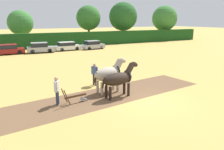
{
  "coord_description": "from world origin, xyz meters",
  "views": [
    {
      "loc": [
        -8.14,
        -10.53,
        5.01
      ],
      "look_at": [
        -0.9,
        3.01,
        1.1
      ],
      "focal_mm": 35.0,
      "sensor_mm": 36.0,
      "label": 1
    }
  ],
  "objects_px": {
    "tree_far_left": "(20,23)",
    "tree_center": "(164,18)",
    "parked_car_center": "(67,46)",
    "parked_car_center_right": "(93,45)",
    "parked_car_left": "(9,50)",
    "draft_horse_lead_right": "(109,74)",
    "tree_left": "(88,18)",
    "tree_center_left": "(123,17)",
    "parked_car_center_left": "(40,48)",
    "farmer_beside_team": "(95,72)",
    "plow": "(78,98)",
    "draft_horse_lead_left": "(119,79)",
    "farmer_at_plow": "(57,88)"
  },
  "relations": [
    {
      "from": "farmer_beside_team",
      "to": "parked_car_center_left",
      "type": "xyz_separation_m",
      "value": [
        -0.42,
        19.98,
        -0.27
      ]
    },
    {
      "from": "tree_center",
      "to": "plow",
      "type": "bearing_deg",
      "value": -137.43
    },
    {
      "from": "tree_far_left",
      "to": "tree_center_left",
      "type": "bearing_deg",
      "value": -3.35
    },
    {
      "from": "tree_far_left",
      "to": "plow",
      "type": "bearing_deg",
      "value": -90.95
    },
    {
      "from": "farmer_at_plow",
      "to": "parked_car_left",
      "type": "bearing_deg",
      "value": 120.23
    },
    {
      "from": "tree_left",
      "to": "draft_horse_lead_right",
      "type": "height_order",
      "value": "tree_left"
    },
    {
      "from": "tree_left",
      "to": "parked_car_center",
      "type": "bearing_deg",
      "value": -129.85
    },
    {
      "from": "tree_center_left",
      "to": "parked_car_center_left",
      "type": "bearing_deg",
      "value": -155.98
    },
    {
      "from": "parked_car_center",
      "to": "draft_horse_lead_left",
      "type": "bearing_deg",
      "value": -102.22
    },
    {
      "from": "plow",
      "to": "farmer_beside_team",
      "type": "bearing_deg",
      "value": 43.64
    },
    {
      "from": "parked_car_center",
      "to": "parked_car_center_right",
      "type": "xyz_separation_m",
      "value": [
        4.43,
        -0.52,
        0.02
      ]
    },
    {
      "from": "tree_far_left",
      "to": "tree_center",
      "type": "bearing_deg",
      "value": -3.37
    },
    {
      "from": "draft_horse_lead_right",
      "to": "parked_car_center_right",
      "type": "relative_size",
      "value": 0.69
    },
    {
      "from": "draft_horse_lead_left",
      "to": "parked_car_left",
      "type": "distance_m",
      "value": 24.21
    },
    {
      "from": "tree_far_left",
      "to": "tree_center",
      "type": "distance_m",
      "value": 33.53
    },
    {
      "from": "tree_center_left",
      "to": "parked_car_center",
      "type": "bearing_deg",
      "value": -151.92
    },
    {
      "from": "plow",
      "to": "parked_car_left",
      "type": "relative_size",
      "value": 0.41
    },
    {
      "from": "farmer_beside_team",
      "to": "parked_car_center",
      "type": "relative_size",
      "value": 0.4
    },
    {
      "from": "draft_horse_lead_left",
      "to": "parked_car_center",
      "type": "bearing_deg",
      "value": 74.81
    },
    {
      "from": "parked_car_center_left",
      "to": "parked_car_center",
      "type": "height_order",
      "value": "parked_car_center_left"
    },
    {
      "from": "parked_car_center_left",
      "to": "draft_horse_lead_right",
      "type": "bearing_deg",
      "value": -81.26
    },
    {
      "from": "tree_left",
      "to": "parked_car_left",
      "type": "height_order",
      "value": "tree_left"
    },
    {
      "from": "tree_left",
      "to": "farmer_at_plow",
      "type": "height_order",
      "value": "tree_left"
    },
    {
      "from": "tree_center_left",
      "to": "farmer_at_plow",
      "type": "bearing_deg",
      "value": -126.59
    },
    {
      "from": "tree_center_left",
      "to": "draft_horse_lead_left",
      "type": "xyz_separation_m",
      "value": [
        -19.55,
        -32.22,
        -4.43
      ]
    },
    {
      "from": "tree_far_left",
      "to": "farmer_at_plow",
      "type": "height_order",
      "value": "tree_far_left"
    },
    {
      "from": "tree_center",
      "to": "parked_car_left",
      "type": "height_order",
      "value": "tree_center"
    },
    {
      "from": "tree_far_left",
      "to": "parked_car_left",
      "type": "distance_m",
      "value": 10.93
    },
    {
      "from": "tree_left",
      "to": "parked_car_left",
      "type": "relative_size",
      "value": 1.96
    },
    {
      "from": "farmer_at_plow",
      "to": "parked_car_left",
      "type": "relative_size",
      "value": 0.43
    },
    {
      "from": "parked_car_center_right",
      "to": "tree_center",
      "type": "bearing_deg",
      "value": 14.36
    },
    {
      "from": "tree_far_left",
      "to": "tree_center_left",
      "type": "relative_size",
      "value": 0.76
    },
    {
      "from": "tree_center",
      "to": "farmer_at_plow",
      "type": "height_order",
      "value": "tree_center"
    },
    {
      "from": "tree_center_left",
      "to": "parked_car_left",
      "type": "xyz_separation_m",
      "value": [
        -24.74,
        -8.58,
        -4.97
      ]
    },
    {
      "from": "farmer_beside_team",
      "to": "parked_car_left",
      "type": "distance_m",
      "value": 21.03
    },
    {
      "from": "parked_car_left",
      "to": "parked_car_center_left",
      "type": "height_order",
      "value": "parked_car_center_left"
    },
    {
      "from": "farmer_at_plow",
      "to": "farmer_beside_team",
      "type": "distance_m",
      "value": 4.49
    },
    {
      "from": "farmer_beside_team",
      "to": "parked_car_center_left",
      "type": "height_order",
      "value": "farmer_beside_team"
    },
    {
      "from": "tree_left",
      "to": "parked_car_center_left",
      "type": "distance_m",
      "value": 16.25
    },
    {
      "from": "tree_center",
      "to": "parked_car_center",
      "type": "distance_m",
      "value": 28.98
    },
    {
      "from": "tree_far_left",
      "to": "tree_center",
      "type": "relative_size",
      "value": 0.8
    },
    {
      "from": "draft_horse_lead_left",
      "to": "plow",
      "type": "relative_size",
      "value": 1.78
    },
    {
      "from": "tree_far_left",
      "to": "parked_car_center",
      "type": "height_order",
      "value": "tree_far_left"
    },
    {
      "from": "draft_horse_lead_right",
      "to": "tree_left",
      "type": "bearing_deg",
      "value": 63.74
    },
    {
      "from": "farmer_at_plow",
      "to": "parked_car_center_right",
      "type": "distance_m",
      "value": 25.75
    },
    {
      "from": "tree_center",
      "to": "plow",
      "type": "relative_size",
      "value": 5.02
    },
    {
      "from": "parked_car_center_right",
      "to": "parked_car_center",
      "type": "bearing_deg",
      "value": 167.96
    },
    {
      "from": "draft_horse_lead_left",
      "to": "parked_car_center",
      "type": "distance_m",
      "value": 24.04
    },
    {
      "from": "parked_car_left",
      "to": "parked_car_center",
      "type": "relative_size",
      "value": 0.94
    },
    {
      "from": "draft_horse_lead_right",
      "to": "parked_car_center_left",
      "type": "distance_m",
      "value": 22.0
    }
  ]
}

